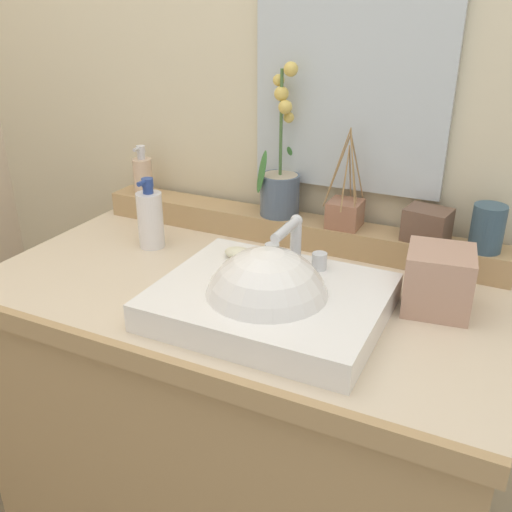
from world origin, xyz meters
The scene contains 13 objects.
wall_back centered at (0.00, 0.44, 1.24)m, with size 2.97×0.20×2.48m, color beige.
vanity_cabinet centered at (0.00, 0.00, 0.43)m, with size 1.15×0.67×0.86m.
back_ledge centered at (0.00, 0.27, 0.89)m, with size 1.08×0.10×0.07m, color tan.
sink_basin centered at (0.11, -0.11, 0.88)m, with size 0.44×0.36×0.28m.
soap_bar centered at (-0.01, 0.00, 0.93)m, with size 0.07×0.04×0.02m, color beige.
potted_plant centered at (-0.03, 0.27, 1.02)m, with size 0.10×0.13×0.38m.
soap_dispenser centered at (-0.45, 0.26, 0.98)m, with size 0.05×0.06×0.14m.
tumbler_cup centered at (0.47, 0.26, 0.98)m, with size 0.07×0.07×0.11m, color #354E60.
reed_diffuser centered at (0.14, 0.26, 0.96)m, with size 0.10×0.10×0.24m.
trinket_box centered at (0.34, 0.26, 0.97)m, with size 0.10×0.08×0.08m, color brown.
lotion_bottle centered at (-0.31, 0.08, 0.94)m, with size 0.06×0.07×0.18m.
tissue_box centered at (0.40, 0.07, 0.92)m, with size 0.13×0.13×0.13m, color tan.
mirror centered at (0.12, 0.32, 1.26)m, with size 0.47×0.02×0.51m, color silver.
Camera 1 is at (0.52, -1.01, 1.44)m, focal length 39.78 mm.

